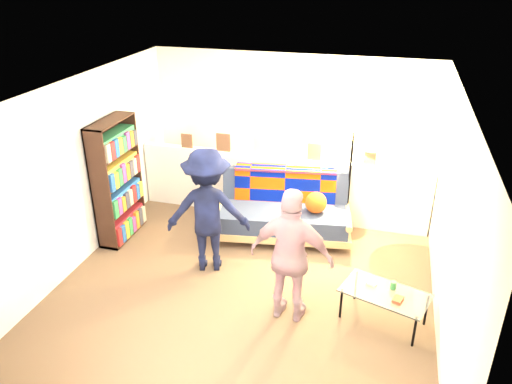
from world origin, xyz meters
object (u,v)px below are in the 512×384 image
at_px(person_right, 291,257).
at_px(person_left, 208,211).
at_px(futon_sofa, 285,211).
at_px(floor_lamp, 353,159).
at_px(coffee_table, 385,294).
at_px(bookshelf, 117,184).

bearing_deg(person_right, person_left, -25.53).
bearing_deg(futon_sofa, person_right, -75.55).
bearing_deg(floor_lamp, coffee_table, -72.88).
distance_m(bookshelf, floor_lamp, 3.33).
bearing_deg(bookshelf, floor_lamp, 18.04).
distance_m(floor_lamp, person_left, 2.21).
bearing_deg(floor_lamp, person_right, -100.83).
bearing_deg(coffee_table, bookshelf, 165.75).
height_order(futon_sofa, floor_lamp, floor_lamp).
bearing_deg(person_left, futon_sofa, -141.13).
height_order(coffee_table, floor_lamp, floor_lamp).
height_order(coffee_table, person_left, person_left).
xyz_separation_m(floor_lamp, person_left, (-1.64, -1.46, -0.31)).
bearing_deg(bookshelf, person_left, -15.88).
relative_size(futon_sofa, floor_lamp, 1.27).
bearing_deg(floor_lamp, futon_sofa, -156.60).
xyz_separation_m(coffee_table, person_right, (-1.02, -0.19, 0.43)).
height_order(coffee_table, person_right, person_right).
distance_m(futon_sofa, floor_lamp, 1.21).
bearing_deg(person_left, coffee_table, 151.03).
bearing_deg(bookshelf, futon_sofa, 15.88).
bearing_deg(person_left, person_right, 133.97).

